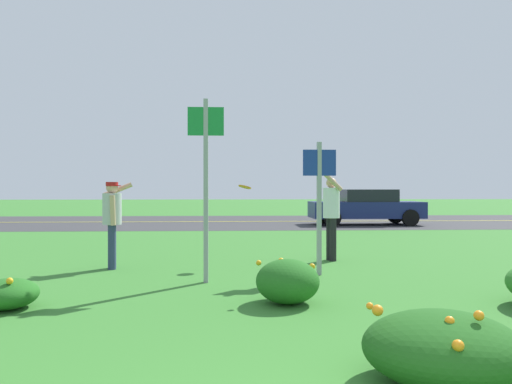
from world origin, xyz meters
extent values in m
plane|color=#387A2D|center=(0.00, 10.32, 0.00)|extent=(120.00, 120.00, 0.00)
cube|color=#38383A|center=(0.00, 20.65, 0.00)|extent=(120.00, 9.82, 0.01)
cube|color=yellow|center=(0.00, 20.65, 0.01)|extent=(120.00, 0.16, 0.00)
ellipsoid|color=#23661E|center=(-3.54, 4.60, 0.18)|extent=(0.72, 0.78, 0.37)
sphere|color=gold|center=(-3.51, 4.41, 0.31)|extent=(0.06, 0.06, 0.06)
sphere|color=gold|center=(-3.57, 4.72, 0.27)|extent=(0.06, 0.06, 0.06)
sphere|color=gold|center=(-3.43, 4.41, 0.37)|extent=(0.08, 0.08, 0.08)
ellipsoid|color=#1E5619|center=(0.74, 2.07, 0.27)|extent=(1.19, 1.10, 0.54)
sphere|color=orange|center=(0.24, 2.07, 0.56)|extent=(0.08, 0.08, 0.08)
sphere|color=orange|center=(0.64, 1.62, 0.43)|extent=(0.08, 0.08, 0.08)
sphere|color=orange|center=(0.90, 1.86, 0.56)|extent=(0.07, 0.07, 0.07)
sphere|color=orange|center=(0.91, 2.18, 0.31)|extent=(0.08, 0.08, 0.08)
sphere|color=orange|center=(0.70, 1.88, 0.52)|extent=(0.07, 0.07, 0.07)
sphere|color=orange|center=(0.22, 2.20, 0.56)|extent=(0.06, 0.06, 0.06)
ellipsoid|color=#23661E|center=(-0.11, 4.72, 0.28)|extent=(0.81, 0.86, 0.56)
sphere|color=gold|center=(-0.48, 4.74, 0.51)|extent=(0.07, 0.07, 0.07)
sphere|color=gold|center=(-0.19, 4.86, 0.38)|extent=(0.08, 0.08, 0.08)
sphere|color=gold|center=(-0.12, 4.92, 0.37)|extent=(0.07, 0.07, 0.07)
sphere|color=gold|center=(0.22, 4.87, 0.44)|extent=(0.08, 0.08, 0.08)
sphere|color=gold|center=(-0.19, 4.80, 0.53)|extent=(0.08, 0.08, 0.08)
sphere|color=gold|center=(-0.06, 4.90, 0.35)|extent=(0.09, 0.09, 0.09)
cube|color=#93969B|center=(-1.22, 6.20, 1.43)|extent=(0.07, 0.10, 2.86)
cube|color=#197F38|center=(-1.22, 6.17, 2.51)|extent=(0.56, 0.03, 0.44)
cube|color=#93969B|center=(0.67, 6.78, 1.13)|extent=(0.07, 0.10, 2.25)
cube|color=navy|center=(0.67, 6.75, 1.90)|extent=(0.56, 0.03, 0.44)
cylinder|color=#B2B2B7|center=(-3.00, 7.61, 1.09)|extent=(0.34, 0.34, 0.57)
sphere|color=tan|center=(-3.00, 7.61, 1.48)|extent=(0.21, 0.21, 0.21)
cylinder|color=navy|center=(-3.02, 7.69, 0.40)|extent=(0.14, 0.14, 0.81)
cylinder|color=navy|center=(-2.98, 7.52, 0.40)|extent=(0.14, 0.14, 0.81)
cylinder|color=tan|center=(-2.94, 7.82, 1.44)|extent=(0.54, 0.19, 0.29)
cylinder|color=tan|center=(-2.94, 7.42, 1.08)|extent=(0.13, 0.11, 0.54)
cylinder|color=red|center=(-3.00, 7.61, 1.55)|extent=(0.22, 0.22, 0.07)
cylinder|color=red|center=(-2.91, 7.63, 1.52)|extent=(0.16, 0.16, 0.02)
cylinder|color=silver|center=(1.22, 8.43, 1.18)|extent=(0.34, 0.34, 0.62)
sphere|color=tan|center=(1.22, 8.43, 1.58)|extent=(0.21, 0.21, 0.21)
cylinder|color=black|center=(1.23, 8.35, 0.43)|extent=(0.14, 0.14, 0.87)
cylinder|color=black|center=(1.20, 8.51, 0.43)|extent=(0.14, 0.14, 0.87)
cylinder|color=tan|center=(1.17, 8.22, 1.64)|extent=(0.50, 0.18, 0.46)
cylinder|color=tan|center=(1.16, 8.62, 1.16)|extent=(0.13, 0.11, 0.58)
cylinder|color=orange|center=(-0.56, 7.97, 1.50)|extent=(0.26, 0.25, 0.10)
torus|color=orange|center=(-0.56, 7.97, 1.49)|extent=(0.26, 0.25, 0.10)
cube|color=navy|center=(4.71, 18.44, 0.62)|extent=(4.50, 1.82, 0.66)
cube|color=black|center=(4.81, 18.44, 1.19)|extent=(2.10, 1.64, 0.52)
cylinder|color=black|center=(3.16, 17.55, 0.33)|extent=(0.66, 0.22, 0.66)
cylinder|color=black|center=(3.16, 19.33, 0.33)|extent=(0.66, 0.22, 0.66)
cylinder|color=black|center=(6.26, 17.55, 0.33)|extent=(0.66, 0.22, 0.66)
cylinder|color=black|center=(6.26, 19.33, 0.33)|extent=(0.66, 0.22, 0.66)
camera|label=1|loc=(-0.84, -1.51, 1.45)|focal=34.57mm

